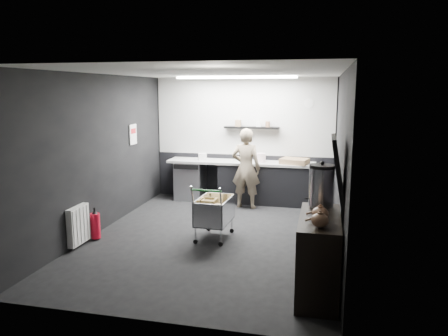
# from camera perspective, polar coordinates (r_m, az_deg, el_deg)

# --- Properties ---
(floor) EXTENTS (5.50, 5.50, 0.00)m
(floor) POSITION_cam_1_polar(r_m,az_deg,el_deg) (7.40, -1.45, -9.02)
(floor) COLOR black
(floor) RESTS_ON ground
(ceiling) EXTENTS (5.50, 5.50, 0.00)m
(ceiling) POSITION_cam_1_polar(r_m,az_deg,el_deg) (6.99, -1.55, 12.38)
(ceiling) COLOR silver
(ceiling) RESTS_ON wall_back
(wall_back) EXTENTS (5.50, 0.00, 5.50)m
(wall_back) POSITION_cam_1_polar(r_m,az_deg,el_deg) (9.73, 2.57, 3.81)
(wall_back) COLOR black
(wall_back) RESTS_ON floor
(wall_front) EXTENTS (5.50, 0.00, 5.50)m
(wall_front) POSITION_cam_1_polar(r_m,az_deg,el_deg) (4.51, -10.31, -3.91)
(wall_front) COLOR black
(wall_front) RESTS_ON floor
(wall_left) EXTENTS (0.00, 5.50, 5.50)m
(wall_left) POSITION_cam_1_polar(r_m,az_deg,el_deg) (7.81, -15.86, 1.83)
(wall_left) COLOR black
(wall_left) RESTS_ON floor
(wall_right) EXTENTS (0.00, 5.50, 5.50)m
(wall_right) POSITION_cam_1_polar(r_m,az_deg,el_deg) (6.85, 14.92, 0.75)
(wall_right) COLOR black
(wall_right) RESTS_ON floor
(kitchen_wall_panel) EXTENTS (3.95, 0.02, 1.70)m
(kitchen_wall_panel) POSITION_cam_1_polar(r_m,az_deg,el_deg) (9.67, 2.58, 6.74)
(kitchen_wall_panel) COLOR beige
(kitchen_wall_panel) RESTS_ON wall_back
(dado_panel) EXTENTS (3.95, 0.02, 1.00)m
(dado_panel) POSITION_cam_1_polar(r_m,az_deg,el_deg) (9.84, 2.51, -1.13)
(dado_panel) COLOR black
(dado_panel) RESTS_ON wall_back
(floating_shelf) EXTENTS (1.20, 0.22, 0.04)m
(floating_shelf) POSITION_cam_1_polar(r_m,az_deg,el_deg) (9.54, 3.63, 5.30)
(floating_shelf) COLOR black
(floating_shelf) RESTS_ON wall_back
(wall_clock) EXTENTS (0.20, 0.03, 0.20)m
(wall_clock) POSITION_cam_1_polar(r_m,az_deg,el_deg) (9.49, 11.01, 8.31)
(wall_clock) COLOR white
(wall_clock) RESTS_ON wall_back
(poster) EXTENTS (0.02, 0.30, 0.40)m
(poster) POSITION_cam_1_polar(r_m,az_deg,el_deg) (8.93, -11.80, 4.31)
(poster) COLOR white
(poster) RESTS_ON wall_left
(poster_red_band) EXTENTS (0.02, 0.22, 0.10)m
(poster_red_band) POSITION_cam_1_polar(r_m,az_deg,el_deg) (8.92, -11.79, 4.76)
(poster_red_band) COLOR red
(poster_red_band) RESTS_ON poster
(radiator) EXTENTS (0.10, 0.50, 0.60)m
(radiator) POSITION_cam_1_polar(r_m,az_deg,el_deg) (7.23, -18.50, -7.09)
(radiator) COLOR white
(radiator) RESTS_ON wall_left
(ceiling_strip) EXTENTS (2.40, 0.20, 0.04)m
(ceiling_strip) POSITION_cam_1_polar(r_m,az_deg,el_deg) (8.79, 1.55, 11.75)
(ceiling_strip) COLOR white
(ceiling_strip) RESTS_ON ceiling
(prep_counter) EXTENTS (3.20, 0.61, 0.90)m
(prep_counter) POSITION_cam_1_polar(r_m,az_deg,el_deg) (9.53, 2.97, -1.77)
(prep_counter) COLOR black
(prep_counter) RESTS_ON floor
(person) EXTENTS (0.64, 0.45, 1.66)m
(person) POSITION_cam_1_polar(r_m,az_deg,el_deg) (9.01, 2.89, -0.05)
(person) COLOR #C1B499
(person) RESTS_ON floor
(shopping_cart) EXTENTS (0.54, 0.86, 0.92)m
(shopping_cart) POSITION_cam_1_polar(r_m,az_deg,el_deg) (7.22, -1.30, -5.83)
(shopping_cart) COLOR silver
(shopping_cart) RESTS_ON floor
(sideboard) EXTENTS (0.55, 1.27, 1.91)m
(sideboard) POSITION_cam_1_polar(r_m,az_deg,el_deg) (5.45, 12.43, -9.70)
(sideboard) COLOR black
(sideboard) RESTS_ON floor
(fire_extinguisher) EXTENTS (0.16, 0.16, 0.51)m
(fire_extinguisher) POSITION_cam_1_polar(r_m,az_deg,el_deg) (7.51, -16.45, -7.14)
(fire_extinguisher) COLOR red
(fire_extinguisher) RESTS_ON floor
(cardboard_box) EXTENTS (0.63, 0.54, 0.11)m
(cardboard_box) POSITION_cam_1_polar(r_m,az_deg,el_deg) (9.27, 9.19, 0.90)
(cardboard_box) COLOR #8D6E4B
(cardboard_box) RESTS_ON prep_counter
(pink_tub) EXTENTS (0.19, 0.19, 0.19)m
(pink_tub) POSITION_cam_1_polar(r_m,az_deg,el_deg) (9.38, 4.87, 1.36)
(pink_tub) COLOR white
(pink_tub) RESTS_ON prep_counter
(white_container) EXTENTS (0.21, 0.19, 0.16)m
(white_container) POSITION_cam_1_polar(r_m,az_deg,el_deg) (9.60, -2.83, 1.48)
(white_container) COLOR white
(white_container) RESTS_ON prep_counter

